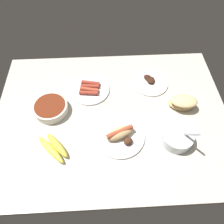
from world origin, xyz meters
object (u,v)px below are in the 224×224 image
Objects in this scene: banana_bunch at (54,147)px; plate_sausages at (90,89)px; bread_stack at (183,102)px; bowl_coleslaw at (177,137)px; plate_grilled_meat at (150,82)px; bowl_chili at (51,108)px; plate_hotdog_assembled at (120,135)px.

plate_sausages is (16.17, 35.16, -0.77)cm from banana_bunch.
bowl_coleslaw is at bearing -109.75° from bread_stack.
bowl_coleslaw is at bearing -79.54° from plate_grilled_meat.
plate_sausages is 50.27cm from bread_stack.
plate_grilled_meat is at bearing 16.91° from bowl_chili.
banana_bunch is 63.65cm from plate_grilled_meat.
banana_bunch is at bearing -114.70° from plate_sausages.
bowl_chili is (-19.90, -12.97, 1.62)cm from plate_sausages.
bread_stack is (13.91, -17.30, 2.71)cm from plate_grilled_meat.
plate_grilled_meat is at bearing 37.43° from banana_bunch.
bowl_chili is 1.18× the size of bread_stack.
plate_hotdog_assembled is 37.44cm from bread_stack.
bowl_chili is at bearing 153.54° from plate_hotdog_assembled.
bread_stack reaches higher than plate_hotdog_assembled.
plate_grilled_meat is 1.12× the size of bowl_chili.
bowl_chili is at bearing 99.53° from banana_bunch.
bowl_coleslaw is 26.76cm from plate_hotdog_assembled.
bread_stack reaches higher than plate_grilled_meat.
plate_hotdog_assembled is at bearing 9.17° from banana_bunch.
bread_stack reaches higher than bowl_chili.
bowl_coleslaw reaches higher than bowl_chili.
plate_sausages is 1.24× the size of bowl_chili.
plate_sausages is at bearing 65.30° from banana_bunch.
plate_hotdog_assembled reaches higher than banana_bunch.
plate_sausages is at bearing -174.14° from plate_grilled_meat.
banana_bunch is at bearing -142.57° from plate_grilled_meat.
banana_bunch is 0.79× the size of plate_sausages.
banana_bunch is 0.87× the size of plate_grilled_meat.
banana_bunch and plate_grilled_meat have the same top height.
bowl_coleslaw is 1.05× the size of bread_stack.
bowl_coleslaw reaches higher than bread_stack.
banana_bunch is 38.71cm from plate_sausages.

